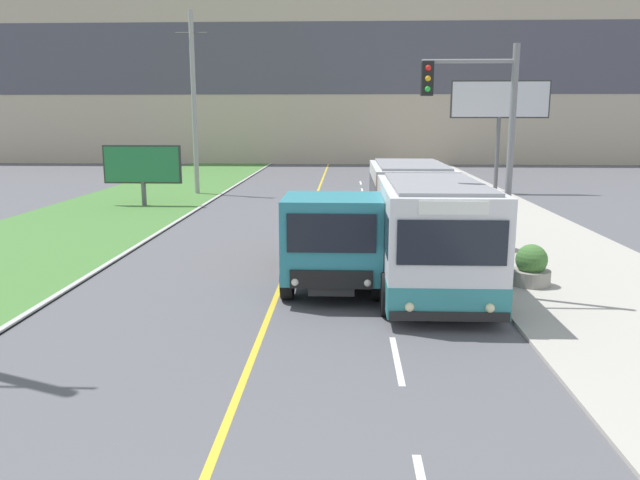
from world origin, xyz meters
name	(u,v)px	position (x,y,z in m)	size (l,w,h in m)	color
apartment_block_background	(330,67)	(0.00, 61.32, 9.45)	(80.00, 8.04, 18.89)	#BCAD93
city_bus	(419,219)	(3.96, 15.12, 1.50)	(2.74, 11.78, 2.95)	silver
dump_truck	(333,240)	(1.43, 12.88, 1.30)	(2.54, 6.73, 2.58)	black
utility_pole_far	(194,103)	(-7.14, 33.34, 5.28)	(1.80, 0.28, 10.46)	#9E9E99
traffic_light_mast	(485,141)	(5.10, 11.98, 3.93)	(2.28, 0.32, 6.20)	slate
billboard_large	(500,104)	(10.77, 34.60, 5.24)	(5.79, 0.24, 6.61)	#59595B
billboard_small	(142,166)	(-8.65, 28.08, 2.07)	(3.98, 0.24, 3.11)	#59595B
planter_round_near	(531,267)	(6.72, 13.04, 0.56)	(1.04, 1.04, 1.11)	gray
planter_round_second	(497,234)	(6.89, 17.64, 0.62)	(1.18, 1.18, 1.25)	gray
planter_round_third	(466,214)	(6.71, 22.24, 0.57)	(1.03, 1.03, 1.13)	gray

